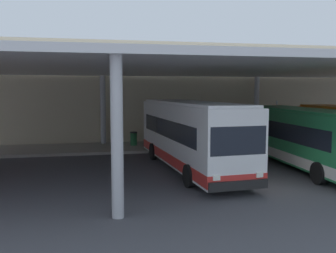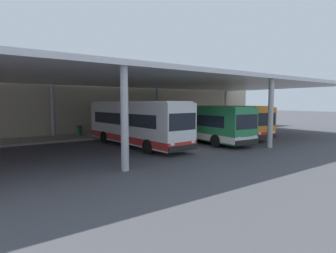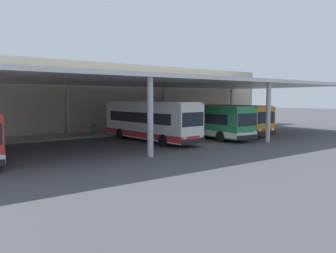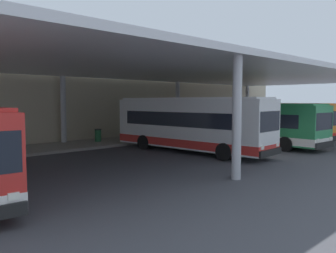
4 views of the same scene
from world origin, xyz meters
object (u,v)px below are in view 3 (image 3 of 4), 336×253
trash_bin (93,128)px  bus_second_bay (150,121)px  bus_middle_bay (207,121)px  bench_waiting (120,127)px  banner_sign (179,114)px  bus_far_bay (229,119)px

trash_bin → bus_second_bay: bearing=-75.1°
bus_second_bay → bus_middle_bay: (6.12, -1.04, -0.19)m
bench_waiting → banner_sign: banner_sign is taller
bus_far_bay → trash_bin: bus_far_bay is taller
bench_waiting → trash_bin: bearing=176.0°
bus_middle_bay → trash_bin: bus_middle_bay is taller
bus_second_bay → bench_waiting: 7.78m
bench_waiting → trash_bin: trash_bin is taller
banner_sign → bench_waiting: bearing=173.4°
bench_waiting → trash_bin: (-3.05, 0.21, 0.01)m
bus_second_bay → banner_sign: bearing=38.3°
bus_second_bay → bench_waiting: bus_second_bay is taller
bus_second_bay → bench_waiting: size_ratio=6.38×
bench_waiting → banner_sign: (7.60, -0.88, 1.32)m
trash_bin → bench_waiting: bearing=-4.0°
bus_second_bay → trash_bin: 8.20m
bus_second_bay → bus_far_bay: 10.25m
bench_waiting → trash_bin: 3.06m
bus_far_bay → bus_middle_bay: bearing=-165.6°
bench_waiting → banner_sign: size_ratio=0.56×
bus_second_bay → bus_middle_bay: bus_second_bay is taller
bus_far_bay → bench_waiting: (-9.28, 7.61, -0.99)m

